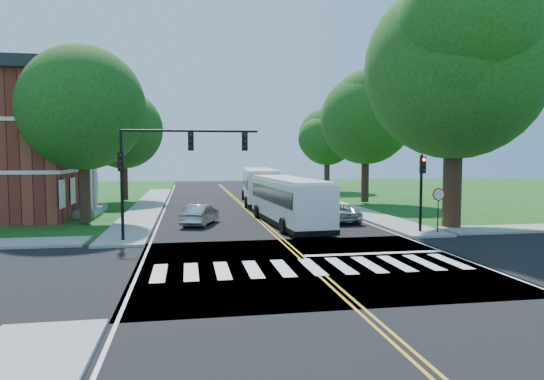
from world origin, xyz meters
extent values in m
plane|color=#0F3E10|center=(0.00, 0.00, 0.00)|extent=(140.00, 140.00, 0.00)
cube|color=black|center=(0.00, 18.00, 0.01)|extent=(14.00, 96.00, 0.01)
cube|color=black|center=(0.00, 0.00, 0.01)|extent=(60.00, 12.00, 0.01)
cube|color=gold|center=(0.00, 22.00, 0.01)|extent=(0.36, 70.00, 0.01)
cube|color=silver|center=(-6.80, 22.00, 0.01)|extent=(0.12, 70.00, 0.01)
cube|color=silver|center=(6.80, 22.00, 0.01)|extent=(0.12, 70.00, 0.01)
cube|color=silver|center=(0.00, -0.50, 0.02)|extent=(12.60, 3.00, 0.01)
cube|color=silver|center=(3.50, 1.60, 0.02)|extent=(6.60, 0.40, 0.01)
cube|color=gray|center=(-8.30, 25.00, 0.07)|extent=(2.60, 40.00, 0.15)
cube|color=gray|center=(8.30, 25.00, 0.07)|extent=(2.60, 40.00, 0.15)
cylinder|color=black|center=(11.00, 8.00, 3.15)|extent=(1.10, 1.10, 6.00)
sphere|color=#286E20|center=(11.00, 8.00, 9.66)|extent=(10.80, 10.80, 10.80)
cylinder|color=black|center=(-11.50, 14.00, 2.55)|extent=(0.70, 0.70, 4.80)
sphere|color=#286E20|center=(-11.50, 14.00, 7.55)|extent=(8.00, 8.00, 8.00)
cylinder|color=black|center=(-11.00, 30.00, 2.35)|extent=(0.70, 0.70, 4.40)
sphere|color=#286E20|center=(-11.00, 30.00, 7.02)|extent=(7.60, 7.60, 7.60)
cylinder|color=black|center=(11.50, 24.00, 2.65)|extent=(0.70, 0.70, 5.00)
sphere|color=#286E20|center=(11.50, 24.00, 7.88)|extent=(8.40, 8.40, 8.40)
cylinder|color=black|center=(12.50, 40.00, 2.35)|extent=(0.70, 0.70, 4.40)
sphere|color=#286E20|center=(12.50, 40.00, 6.89)|extent=(7.20, 7.20, 7.20)
cube|color=silver|center=(-12.40, 20.00, 4.40)|extent=(1.40, 6.00, 0.45)
cube|color=gray|center=(-12.40, 20.00, 0.25)|extent=(1.80, 6.00, 0.50)
cylinder|color=silver|center=(-12.40, 17.80, 2.10)|extent=(0.50, 0.50, 4.20)
cylinder|color=silver|center=(-12.40, 20.00, 2.10)|extent=(0.50, 0.50, 4.20)
cylinder|color=silver|center=(-12.40, 22.20, 2.10)|extent=(0.50, 0.50, 4.20)
cylinder|color=black|center=(-8.20, 6.50, 2.45)|extent=(0.16, 0.16, 4.60)
cube|color=black|center=(-8.20, 6.35, 4.15)|extent=(0.30, 0.22, 0.95)
sphere|color=black|center=(-8.20, 6.21, 4.45)|extent=(0.18, 0.18, 0.18)
cylinder|color=black|center=(-4.70, 6.50, 5.75)|extent=(7.00, 0.12, 0.12)
cube|color=black|center=(-4.70, 6.35, 5.20)|extent=(0.30, 0.22, 0.95)
cube|color=black|center=(-1.90, 6.35, 5.20)|extent=(0.30, 0.22, 0.95)
cylinder|color=black|center=(8.20, 6.50, 2.35)|extent=(0.16, 0.16, 4.40)
cube|color=black|center=(8.20, 6.35, 3.95)|extent=(0.30, 0.22, 0.95)
sphere|color=#FF0A05|center=(8.20, 6.21, 4.25)|extent=(0.18, 0.18, 0.18)
cylinder|color=black|center=(9.00, 6.00, 1.25)|extent=(0.06, 0.06, 2.20)
cylinder|color=#A50A07|center=(9.00, 5.97, 2.30)|extent=(0.76, 0.04, 0.76)
cube|color=silver|center=(1.51, 11.38, 1.53)|extent=(3.22, 11.69, 2.69)
cube|color=black|center=(1.51, 11.38, 2.02)|extent=(3.24, 10.89, 0.93)
cube|color=black|center=(1.15, 17.20, 1.87)|extent=(2.40, 0.25, 1.57)
cube|color=orange|center=(1.15, 17.20, 2.75)|extent=(1.67, 0.21, 0.31)
cube|color=black|center=(1.51, 11.38, 0.34)|extent=(3.28, 11.79, 0.29)
cube|color=silver|center=(1.51, 11.38, 2.93)|extent=(3.15, 11.34, 0.22)
cylinder|color=black|center=(2.54, 15.27, 0.48)|extent=(0.37, 0.96, 0.94)
cylinder|color=black|center=(0.00, 15.11, 0.48)|extent=(0.37, 0.96, 0.94)
cylinder|color=black|center=(3.01, 7.94, 0.48)|extent=(0.37, 0.96, 0.94)
cylinder|color=black|center=(0.47, 7.78, 0.48)|extent=(0.37, 0.96, 0.94)
cube|color=silver|center=(1.75, 25.69, 1.63)|extent=(3.64, 12.51, 2.88)
cube|color=black|center=(1.75, 25.69, 2.16)|extent=(3.64, 11.66, 0.99)
cube|color=black|center=(2.25, 31.89, 2.00)|extent=(2.56, 0.30, 1.67)
cube|color=orange|center=(2.25, 31.89, 2.94)|extent=(1.78, 0.24, 0.33)
cube|color=black|center=(1.75, 25.69, 0.36)|extent=(3.70, 12.62, 0.31)
cube|color=silver|center=(1.75, 25.69, 3.13)|extent=(3.56, 12.14, 0.23)
cylinder|color=black|center=(3.43, 29.64, 0.51)|extent=(0.41, 1.03, 1.00)
cylinder|color=black|center=(0.72, 29.86, 0.51)|extent=(0.41, 1.03, 1.00)
cylinder|color=black|center=(2.80, 21.83, 0.51)|extent=(0.41, 1.03, 1.00)
cylinder|color=black|center=(0.09, 22.04, 0.51)|extent=(0.41, 1.03, 1.00)
imported|color=#A6A9AD|center=(-4.11, 12.23, 0.68)|extent=(2.67, 4.32, 1.34)
imported|color=silver|center=(5.05, 12.15, 0.62)|extent=(2.33, 4.52, 1.22)
imported|color=black|center=(5.13, 19.08, 0.71)|extent=(2.24, 4.94, 1.40)
camera|label=1|loc=(-4.89, -19.10, 4.45)|focal=32.00mm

